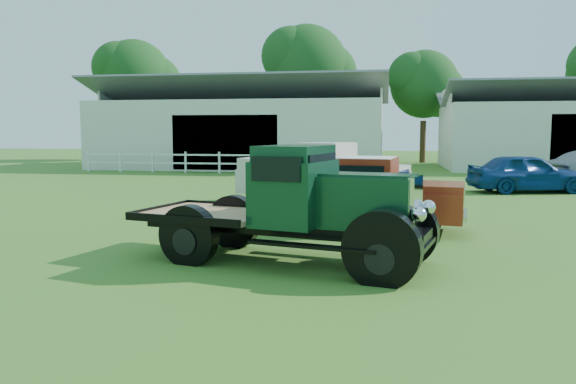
% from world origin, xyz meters
% --- Properties ---
extents(ground, '(120.00, 120.00, 0.00)m').
position_xyz_m(ground, '(0.00, 0.00, 0.00)').
color(ground, '#416B27').
extents(shed_left, '(18.80, 10.20, 5.60)m').
position_xyz_m(shed_left, '(-7.00, 26.00, 2.80)').
color(shed_left, beige).
rests_on(shed_left, ground).
extents(fence_rail, '(14.20, 0.16, 1.20)m').
position_xyz_m(fence_rail, '(-8.00, 20.00, 0.60)').
color(fence_rail, white).
rests_on(fence_rail, ground).
extents(tree_a, '(6.30, 6.30, 10.50)m').
position_xyz_m(tree_a, '(-18.00, 33.00, 5.25)').
color(tree_a, '#124E16').
rests_on(tree_a, ground).
extents(tree_b, '(6.90, 6.90, 11.50)m').
position_xyz_m(tree_b, '(-4.00, 34.00, 5.75)').
color(tree_b, '#124E16').
rests_on(tree_b, ground).
extents(tree_c, '(5.40, 5.40, 9.00)m').
position_xyz_m(tree_c, '(5.00, 33.00, 4.50)').
color(tree_c, '#124E16').
rests_on(tree_c, ground).
extents(vintage_flatbed, '(5.62, 3.24, 2.09)m').
position_xyz_m(vintage_flatbed, '(0.57, -0.79, 1.05)').
color(vintage_flatbed, '#0E3620').
rests_on(vintage_flatbed, ground).
extents(red_pickup, '(5.02, 2.51, 1.75)m').
position_xyz_m(red_pickup, '(1.72, 2.87, 0.88)').
color(red_pickup, maroon).
rests_on(red_pickup, ground).
extents(white_pickup, '(5.71, 3.61, 1.96)m').
position_xyz_m(white_pickup, '(0.30, 6.81, 0.98)').
color(white_pickup, beige).
rests_on(white_pickup, ground).
extents(misc_car_blue, '(4.68, 2.75, 1.50)m').
position_xyz_m(misc_car_blue, '(7.64, 12.29, 0.75)').
color(misc_car_blue, navy).
rests_on(misc_car_blue, ground).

